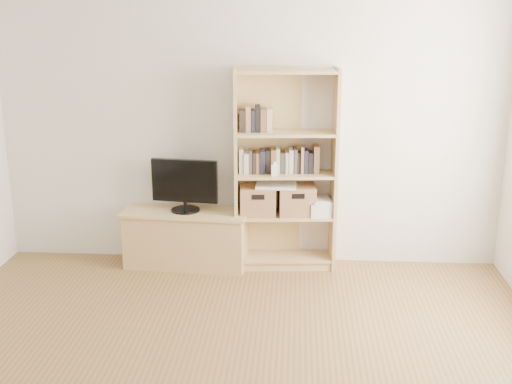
# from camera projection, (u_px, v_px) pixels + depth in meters

# --- Properties ---
(back_wall) EXTENTS (4.50, 0.02, 2.60)m
(back_wall) POSITION_uv_depth(u_px,v_px,m) (249.00, 121.00, 5.68)
(back_wall) COLOR silver
(back_wall) RESTS_ON floor
(tv_stand) EXTENTS (1.11, 0.48, 0.50)m
(tv_stand) POSITION_uv_depth(u_px,v_px,m) (186.00, 239.00, 5.81)
(tv_stand) COLOR tan
(tv_stand) RESTS_ON floor
(bookshelf) EXTENTS (0.92, 0.39, 1.79)m
(bookshelf) POSITION_uv_depth(u_px,v_px,m) (285.00, 171.00, 5.62)
(bookshelf) COLOR tan
(bookshelf) RESTS_ON floor
(television) EXTENTS (0.59, 0.12, 0.47)m
(television) POSITION_uv_depth(u_px,v_px,m) (185.00, 186.00, 5.67)
(television) COLOR black
(television) RESTS_ON tv_stand
(books_row_mid) EXTENTS (0.76, 0.18, 0.20)m
(books_row_mid) POSITION_uv_depth(u_px,v_px,m) (285.00, 161.00, 5.62)
(books_row_mid) COLOR #A9A190
(books_row_mid) RESTS_ON bookshelf
(books_row_upper) EXTENTS (0.43, 0.19, 0.22)m
(books_row_upper) POSITION_uv_depth(u_px,v_px,m) (263.00, 119.00, 5.51)
(books_row_upper) COLOR #A9A190
(books_row_upper) RESTS_ON bookshelf
(baby_monitor) EXTENTS (0.06, 0.04, 0.10)m
(baby_monitor) POSITION_uv_depth(u_px,v_px,m) (274.00, 170.00, 5.51)
(baby_monitor) COLOR white
(baby_monitor) RESTS_ON bookshelf
(basket_left) EXTENTS (0.33, 0.28, 0.26)m
(basket_left) POSITION_uv_depth(u_px,v_px,m) (258.00, 200.00, 5.69)
(basket_left) COLOR #906641
(basket_left) RESTS_ON bookshelf
(basket_right) EXTENTS (0.34, 0.29, 0.26)m
(basket_right) POSITION_uv_depth(u_px,v_px,m) (297.00, 200.00, 5.69)
(basket_right) COLOR #906641
(basket_right) RESTS_ON bookshelf
(laptop) EXTENTS (0.35, 0.25, 0.03)m
(laptop) POSITION_uv_depth(u_px,v_px,m) (276.00, 185.00, 5.64)
(laptop) COLOR white
(laptop) RESTS_ON basket_left
(magazine_stack) EXTENTS (0.23, 0.30, 0.13)m
(magazine_stack) POSITION_uv_depth(u_px,v_px,m) (319.00, 207.00, 5.71)
(magazine_stack) COLOR beige
(magazine_stack) RESTS_ON bookshelf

